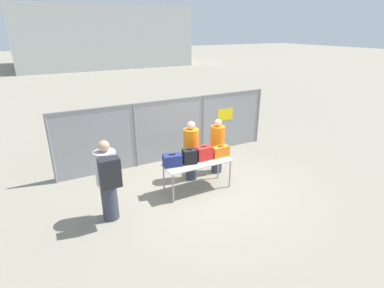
{
  "coord_description": "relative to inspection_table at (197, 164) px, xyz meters",
  "views": [
    {
      "loc": [
        -3.6,
        -6.11,
        3.99
      ],
      "look_at": [
        -0.07,
        0.55,
        1.05
      ],
      "focal_mm": 28.0,
      "sensor_mm": 36.0,
      "label": 1
    }
  ],
  "objects": [
    {
      "name": "fence_section",
      "position": [
        0.24,
        2.13,
        0.31
      ],
      "size": [
        7.03,
        0.07,
        1.97
      ],
      "color": "gray",
      "rests_on": "ground_plane"
    },
    {
      "name": "suitcase_red",
      "position": [
        0.22,
        0.07,
        0.24
      ],
      "size": [
        0.42,
        0.28,
        0.37
      ],
      "color": "red",
      "rests_on": "inspection_table"
    },
    {
      "name": "security_worker_near",
      "position": [
        0.14,
        0.63,
        0.14
      ],
      "size": [
        0.42,
        0.42,
        1.68
      ],
      "rotation": [
        0.0,
        0.0,
        3.44
      ],
      "color": "#383D4C",
      "rests_on": "ground_plane"
    },
    {
      "name": "inspection_table",
      "position": [
        0.0,
        0.0,
        0.0
      ],
      "size": [
        1.77,
        0.69,
        0.8
      ],
      "color": "#B2B2AD",
      "rests_on": "ground_plane"
    },
    {
      "name": "suitcase_navy",
      "position": [
        -0.66,
        0.1,
        0.21
      ],
      "size": [
        0.48,
        0.35,
        0.31
      ],
      "color": "navy",
      "rests_on": "inspection_table"
    },
    {
      "name": "ground_plane",
      "position": [
        0.23,
        0.05,
        -0.73
      ],
      "size": [
        120.0,
        120.0,
        0.0
      ],
      "primitive_type": "plane",
      "color": "gray"
    },
    {
      "name": "distant_hangar",
      "position": [
        4.19,
        30.52,
        2.3
      ],
      "size": [
        17.48,
        11.44,
        6.06
      ],
      "color": "#B2B7B2",
      "rests_on": "ground_plane"
    },
    {
      "name": "utility_trailer",
      "position": [
        1.62,
        4.33,
        -0.33
      ],
      "size": [
        4.03,
        1.92,
        0.69
      ],
      "color": "white",
      "rests_on": "ground_plane"
    },
    {
      "name": "traveler_hooded",
      "position": [
        -2.31,
        -0.27,
        0.29
      ],
      "size": [
        0.46,
        0.71,
        1.85
      ],
      "rotation": [
        0.0,
        0.0,
        0.03
      ],
      "color": "#383D4C",
      "rests_on": "ground_plane"
    },
    {
      "name": "suitcase_black",
      "position": [
        -0.21,
        0.03,
        0.25
      ],
      "size": [
        0.38,
        0.31,
        0.39
      ],
      "color": "black",
      "rests_on": "inspection_table"
    },
    {
      "name": "security_worker_far",
      "position": [
        1.01,
        0.66,
        0.11
      ],
      "size": [
        0.4,
        0.4,
        1.62
      ],
      "rotation": [
        0.0,
        0.0,
        2.94
      ],
      "color": "#383D4C",
      "rests_on": "ground_plane"
    },
    {
      "name": "suitcase_orange",
      "position": [
        0.71,
        0.03,
        0.21
      ],
      "size": [
        0.48,
        0.22,
        0.3
      ],
      "color": "orange",
      "rests_on": "inspection_table"
    }
  ]
}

